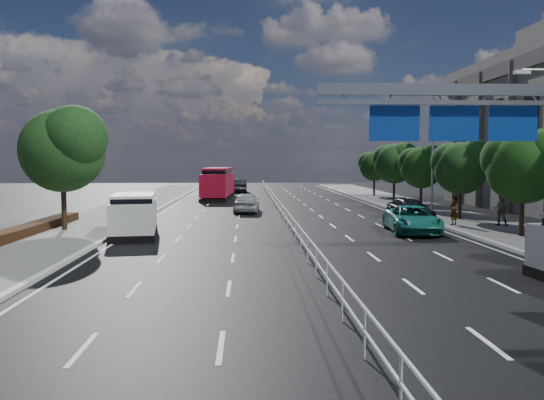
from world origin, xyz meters
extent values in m
plane|color=black|center=(0.00, 0.00, 0.00)|extent=(160.00, 160.00, 0.00)
cube|color=silver|center=(0.00, 22.50, 1.00)|extent=(0.05, 85.00, 0.05)
cube|color=silver|center=(0.00, 22.50, 0.55)|extent=(0.05, 85.00, 0.05)
cube|color=gray|center=(5.60, 10.00, 6.60)|extent=(10.20, 0.25, 0.45)
cube|color=gray|center=(5.60, 10.00, 6.10)|extent=(10.20, 0.18, 0.18)
cube|color=silver|center=(8.60, 10.00, 7.30)|extent=(0.60, 0.25, 0.15)
cube|color=#0D3699|center=(8.40, 10.18, 5.30)|extent=(2.00, 0.08, 1.40)
cube|color=white|center=(8.40, 10.23, 5.30)|extent=(1.80, 0.02, 1.20)
cube|color=#0D3699|center=(6.00, 10.18, 5.30)|extent=(2.00, 0.08, 1.40)
cube|color=white|center=(6.00, 10.23, 5.30)|extent=(1.80, 0.02, 1.20)
cube|color=#0D3699|center=(3.60, 10.18, 5.30)|extent=(2.00, 0.08, 1.40)
cube|color=white|center=(3.60, 10.23, 5.30)|extent=(1.80, 0.02, 1.20)
cylinder|color=gray|center=(10.80, 26.00, 4.50)|extent=(0.16, 0.16, 9.00)
cylinder|color=gray|center=(9.60, 26.00, 8.80)|extent=(0.10, 2.40, 0.10)
cube|color=silver|center=(8.40, 26.00, 8.65)|extent=(0.60, 0.25, 0.15)
cylinder|color=black|center=(-12.00, 18.00, 1.75)|extent=(0.28, 0.28, 3.50)
sphere|color=black|center=(-12.00, 18.00, 4.34)|extent=(4.40, 4.40, 4.40)
sphere|color=black|center=(-11.12, 17.34, 5.04)|extent=(3.30, 3.30, 3.30)
sphere|color=black|center=(-12.77, 18.66, 4.90)|extent=(3.08, 3.08, 3.08)
cylinder|color=black|center=(11.20, 14.50, 1.40)|extent=(0.22, 0.22, 2.80)
sphere|color=black|center=(11.20, 14.50, 3.47)|extent=(3.50, 3.50, 3.50)
sphere|color=black|center=(11.90, 13.97, 4.03)|extent=(2.62, 2.62, 2.62)
sphere|color=black|center=(10.59, 15.03, 3.92)|extent=(2.45, 2.45, 2.45)
cylinder|color=black|center=(11.20, 22.00, 1.35)|extent=(0.22, 0.22, 2.70)
sphere|color=black|center=(11.20, 22.00, 3.35)|extent=(3.30, 3.30, 3.30)
sphere|color=black|center=(11.86, 21.50, 3.89)|extent=(2.48, 2.48, 2.47)
sphere|color=black|center=(10.62, 22.50, 3.78)|extent=(2.31, 2.31, 2.31)
cylinder|color=black|center=(11.20, 29.50, 1.32)|extent=(0.21, 0.21, 2.65)
sphere|color=black|center=(11.20, 29.50, 3.29)|extent=(3.20, 3.20, 3.20)
sphere|color=black|center=(11.84, 29.02, 3.82)|extent=(2.40, 2.40, 2.40)
sphere|color=black|center=(10.64, 29.98, 3.71)|extent=(2.24, 2.24, 2.24)
cylinder|color=black|center=(11.20, 37.00, 1.43)|extent=(0.23, 0.23, 2.85)
sphere|color=black|center=(11.20, 37.00, 3.53)|extent=(3.60, 3.60, 3.60)
sphere|color=black|center=(11.92, 36.46, 4.10)|extent=(2.70, 2.70, 2.70)
sphere|color=black|center=(10.57, 37.54, 3.99)|extent=(2.52, 2.52, 2.52)
cylinder|color=black|center=(11.20, 44.50, 1.30)|extent=(0.21, 0.21, 2.60)
sphere|color=black|center=(11.20, 44.50, 3.22)|extent=(3.10, 3.10, 3.10)
sphere|color=black|center=(11.82, 44.03, 3.74)|extent=(2.32, 2.33, 2.32)
sphere|color=black|center=(10.66, 44.97, 3.64)|extent=(2.17, 2.17, 2.17)
cube|color=black|center=(-7.92, 16.18, 0.18)|extent=(2.80, 5.20, 0.35)
cube|color=silver|center=(-7.92, 16.18, 1.03)|extent=(2.75, 5.10, 1.46)
cube|color=black|center=(-7.92, 16.18, 1.77)|extent=(2.39, 3.73, 0.65)
cube|color=silver|center=(-7.92, 16.18, 2.09)|extent=(2.52, 4.03, 0.13)
cylinder|color=black|center=(-8.57, 14.47, 0.36)|extent=(0.41, 0.76, 0.73)
cylinder|color=black|center=(-6.83, 14.72, 0.36)|extent=(0.41, 0.76, 0.73)
cylinder|color=black|center=(-9.02, 17.65, 0.36)|extent=(0.41, 0.76, 0.73)
cylinder|color=black|center=(-7.27, 17.89, 0.36)|extent=(0.41, 0.76, 0.73)
cube|color=black|center=(-5.07, 42.32, 0.16)|extent=(3.04, 10.51, 0.31)
cube|color=maroon|center=(-5.07, 42.32, 1.49)|extent=(2.98, 10.31, 2.11)
cube|color=black|center=(-5.07, 42.32, 2.55)|extent=(2.63, 7.45, 0.93)
cube|color=maroon|center=(-5.07, 42.32, 3.01)|extent=(2.76, 8.06, 0.19)
cylinder|color=black|center=(-6.27, 39.02, 0.32)|extent=(0.31, 0.65, 0.64)
cylinder|color=black|center=(-4.24, 38.91, 0.32)|extent=(0.31, 0.65, 0.64)
cylinder|color=black|center=(-5.91, 45.73, 0.32)|extent=(0.31, 0.65, 0.64)
cylinder|color=black|center=(-3.87, 45.62, 0.32)|extent=(0.31, 0.65, 0.64)
imported|color=#A5A9AC|center=(-2.25, 28.34, 0.75)|extent=(2.08, 4.51, 1.50)
imported|color=black|center=(-3.06, 52.89, 0.80)|extent=(1.69, 4.83, 1.59)
imported|color=#16665F|center=(6.50, 16.82, 0.72)|extent=(2.81, 5.33, 1.43)
imported|color=black|center=(8.30, 22.98, 0.67)|extent=(2.44, 4.80, 1.33)
imported|color=gray|center=(9.60, 18.99, 0.99)|extent=(0.74, 0.70, 1.69)
imported|color=gray|center=(12.19, 18.64, 1.06)|extent=(1.12, 1.04, 1.83)
camera|label=1|loc=(-2.26, -10.66, 3.83)|focal=35.00mm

